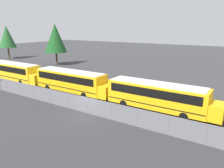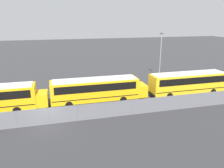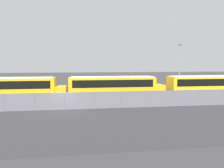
{
  "view_description": "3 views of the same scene",
  "coord_description": "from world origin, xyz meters",
  "px_view_note": "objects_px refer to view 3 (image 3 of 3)",
  "views": [
    {
      "loc": [
        14.45,
        -17.26,
        9.23
      ],
      "look_at": [
        -0.53,
        5.64,
        2.02
      ],
      "focal_mm": 35.0,
      "sensor_mm": 36.0,
      "label": 1
    },
    {
      "loc": [
        1.08,
        -21.67,
        10.6
      ],
      "look_at": [
        8.26,
        5.26,
        2.24
      ],
      "focal_mm": 35.0,
      "sensor_mm": 36.0,
      "label": 2
    },
    {
      "loc": [
        1.58,
        -23.39,
        4.89
      ],
      "look_at": [
        5.82,
        4.63,
        2.24
      ],
      "focal_mm": 35.0,
      "sensor_mm": 36.0,
      "label": 3
    }
  ],
  "objects_px": {
    "school_bus_2": "(11,88)",
    "school_bus_4": "(210,85)",
    "school_bus_3": "(114,86)",
    "light_pole": "(180,66)"
  },
  "relations": [
    {
      "from": "school_bus_2",
      "to": "school_bus_4",
      "type": "bearing_deg",
      "value": -0.23
    },
    {
      "from": "school_bus_3",
      "to": "school_bus_4",
      "type": "distance_m",
      "value": 13.51
    },
    {
      "from": "school_bus_4",
      "to": "light_pole",
      "type": "xyz_separation_m",
      "value": [
        -0.5,
        8.42,
        2.62
      ]
    },
    {
      "from": "light_pole",
      "to": "school_bus_4",
      "type": "bearing_deg",
      "value": -86.59
    },
    {
      "from": "school_bus_3",
      "to": "school_bus_4",
      "type": "height_order",
      "value": "same"
    },
    {
      "from": "school_bus_3",
      "to": "light_pole",
      "type": "relative_size",
      "value": 1.53
    },
    {
      "from": "school_bus_3",
      "to": "school_bus_4",
      "type": "relative_size",
      "value": 1.0
    },
    {
      "from": "school_bus_3",
      "to": "school_bus_4",
      "type": "bearing_deg",
      "value": -1.0
    },
    {
      "from": "school_bus_3",
      "to": "school_bus_4",
      "type": "xyz_separation_m",
      "value": [
        13.51,
        -0.24,
        0.0
      ]
    },
    {
      "from": "school_bus_3",
      "to": "light_pole",
      "type": "height_order",
      "value": "light_pole"
    }
  ]
}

